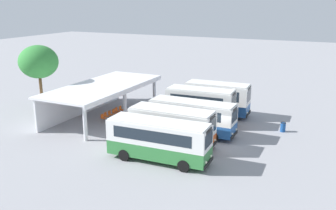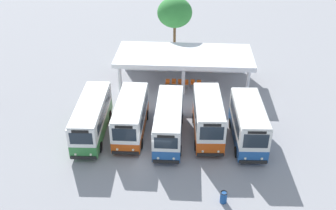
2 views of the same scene
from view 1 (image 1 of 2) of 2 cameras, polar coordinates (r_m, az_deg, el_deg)
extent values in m
plane|color=#939399|center=(32.45, 7.74, -5.63)|extent=(180.00, 180.00, 0.00)
cylinder|color=black|center=(28.43, 3.92, -7.71)|extent=(0.25, 0.91, 0.90)
cylinder|color=black|center=(26.65, 2.40, -9.34)|extent=(0.25, 0.91, 0.90)
cylinder|color=black|center=(30.24, -4.80, -6.25)|extent=(0.25, 0.91, 0.90)
cylinder|color=black|center=(28.58, -6.76, -7.65)|extent=(0.25, 0.91, 0.90)
cube|color=#337F3D|center=(28.20, -1.44, -6.83)|extent=(2.44, 7.87, 1.09)
cube|color=white|center=(27.71, -1.46, -4.27)|extent=(2.44, 7.87, 1.60)
cube|color=white|center=(27.43, -1.47, -2.58)|extent=(2.37, 7.64, 0.12)
cube|color=black|center=(27.07, 6.23, -8.84)|extent=(2.06, 0.17, 0.28)
cube|color=#1E2833|center=(26.40, 6.25, -5.28)|extent=(1.78, 0.11, 1.04)
cube|color=black|center=(26.18, 6.29, -4.00)|extent=(1.30, 0.10, 0.24)
cube|color=#1E2833|center=(28.66, -0.74, -3.47)|extent=(0.26, 6.24, 0.88)
cube|color=#1E2833|center=(26.83, -2.62, -4.85)|extent=(0.26, 6.24, 0.88)
sphere|color=#EAEACC|center=(27.47, 6.60, -7.77)|extent=(0.20, 0.20, 0.20)
sphere|color=#EAEACC|center=(26.43, 5.84, -8.73)|extent=(0.20, 0.20, 0.20)
cylinder|color=black|center=(31.47, 5.04, -5.36)|extent=(0.22, 0.90, 0.90)
cylinder|color=black|center=(29.56, 3.55, -6.75)|extent=(0.22, 0.90, 0.90)
cylinder|color=black|center=(33.12, -2.10, -4.22)|extent=(0.22, 0.90, 0.90)
cylinder|color=black|center=(31.31, -3.94, -5.45)|extent=(0.22, 0.90, 0.90)
cube|color=#D14C14|center=(31.15, 0.56, -4.75)|extent=(2.32, 7.07, 0.92)
cube|color=white|center=(30.71, 0.57, -2.41)|extent=(2.32, 7.07, 1.76)
cube|color=white|center=(30.43, 0.57, -0.72)|extent=(2.26, 6.86, 0.12)
cube|color=black|center=(30.07, 6.78, -6.29)|extent=(2.18, 0.11, 0.28)
cube|color=#1E2833|center=(29.48, 6.80, -3.20)|extent=(1.88, 0.06, 1.15)
cube|color=black|center=(29.26, 6.85, -1.88)|extent=(1.38, 0.06, 0.24)
cube|color=#1E2833|center=(31.72, 1.26, -1.72)|extent=(0.07, 5.65, 0.97)
cube|color=#1E2833|center=(29.76, -0.52, -2.91)|extent=(0.07, 5.65, 0.97)
sphere|color=#EAEACC|center=(30.51, 7.16, -5.34)|extent=(0.20, 0.20, 0.20)
sphere|color=#EAEACC|center=(29.40, 6.38, -6.15)|extent=(0.20, 0.20, 0.20)
cylinder|color=black|center=(34.12, 8.12, -3.77)|extent=(0.22, 0.90, 0.90)
cylinder|color=black|center=(32.25, 7.02, -4.89)|extent=(0.22, 0.90, 0.90)
cylinder|color=black|center=(35.72, 0.72, -2.70)|extent=(0.22, 0.90, 0.90)
cylinder|color=black|center=(33.94, -0.73, -3.70)|extent=(0.22, 0.90, 0.90)
cube|color=#23569E|center=(33.78, 3.72, -3.02)|extent=(2.20, 7.78, 1.04)
cube|color=silver|center=(33.39, 3.76, -0.91)|extent=(2.20, 7.78, 1.55)
cube|color=silver|center=(33.16, 3.78, 0.47)|extent=(2.14, 7.55, 0.12)
cube|color=black|center=(32.77, 10.11, -4.55)|extent=(2.06, 0.11, 0.28)
cube|color=#1E2833|center=(32.23, 10.17, -1.65)|extent=(1.78, 0.06, 1.01)
cube|color=black|center=(32.06, 10.23, -0.62)|extent=(1.30, 0.06, 0.24)
cube|color=#1E2833|center=(34.37, 4.27, -0.35)|extent=(0.06, 6.22, 0.85)
cube|color=#1E2833|center=(32.45, 2.90, -1.30)|extent=(0.06, 6.22, 0.85)
sphere|color=#EAEACC|center=(33.21, 10.39, -3.71)|extent=(0.20, 0.20, 0.20)
sphere|color=#EAEACC|center=(32.12, 9.83, -4.36)|extent=(0.20, 0.20, 0.20)
cylinder|color=black|center=(37.45, 8.40, -2.00)|extent=(0.27, 0.91, 0.90)
cylinder|color=black|center=(35.48, 7.54, -2.97)|extent=(0.27, 0.91, 0.90)
cylinder|color=black|center=(38.58, 2.53, -1.31)|extent=(0.27, 0.91, 0.90)
cylinder|color=black|center=(36.67, 1.39, -2.22)|extent=(0.27, 0.91, 0.90)
cube|color=#D14C14|center=(36.84, 4.95, -1.33)|extent=(2.57, 6.67, 1.18)
cube|color=silver|center=(36.42, 5.00, 0.93)|extent=(2.57, 6.67, 1.83)
cube|color=silver|center=(36.19, 5.04, 2.42)|extent=(2.49, 6.47, 0.12)
cube|color=black|center=(36.17, 9.94, -2.59)|extent=(2.13, 0.21, 0.28)
cube|color=#1E2833|center=(35.61, 10.02, 0.49)|extent=(1.83, 0.14, 1.19)
cube|color=black|center=(35.42, 10.08, 1.65)|extent=(1.34, 0.12, 0.24)
cube|color=#1E2833|center=(37.47, 5.37, 1.42)|extent=(0.31, 5.25, 1.01)
cube|color=#1E2833|center=(35.42, 4.31, 0.61)|extent=(0.31, 5.25, 1.01)
sphere|color=#EAEACC|center=(36.65, 10.16, -1.85)|extent=(0.20, 0.20, 0.20)
sphere|color=#EAEACC|center=(35.50, 9.73, -2.40)|extent=(0.20, 0.20, 0.20)
cylinder|color=black|center=(40.32, 10.71, -0.82)|extent=(0.26, 0.91, 0.90)
cylinder|color=black|center=(38.26, 9.98, -1.69)|extent=(0.26, 0.91, 0.90)
cylinder|color=black|center=(41.33, 5.15, -0.20)|extent=(0.26, 0.91, 0.90)
cylinder|color=black|center=(39.33, 4.15, -1.01)|extent=(0.26, 0.91, 0.90)
cube|color=#23569E|center=(39.63, 7.50, -0.27)|extent=(2.56, 6.71, 1.07)
cube|color=silver|center=(39.25, 7.57, 1.81)|extent=(2.56, 6.71, 1.90)
cube|color=silver|center=(39.02, 7.63, 3.25)|extent=(2.48, 6.51, 0.12)
cube|color=black|center=(39.02, 12.20, -1.35)|extent=(2.19, 0.19, 0.28)
cube|color=#1E2833|center=(38.52, 12.30, 1.39)|extent=(1.89, 0.12, 1.23)
cube|color=black|center=(38.34, 12.37, 2.52)|extent=(1.38, 0.10, 0.24)
cube|color=#1E2833|center=(40.33, 7.88, 2.25)|extent=(0.25, 5.30, 1.04)
cube|color=#1E2833|center=(38.20, 6.96, 1.52)|extent=(0.25, 5.30, 1.04)
sphere|color=#EAEACC|center=(39.53, 12.39, -0.67)|extent=(0.20, 0.20, 0.20)
sphere|color=#EAEACC|center=(38.34, 12.03, -1.16)|extent=(0.20, 0.20, 0.20)
cylinder|color=silver|center=(32.74, -12.61, -2.71)|extent=(0.36, 0.36, 3.20)
cylinder|color=silver|center=(37.79, -6.64, 0.05)|extent=(0.36, 0.36, 3.20)
cylinder|color=silver|center=(43.21, -2.12, 2.13)|extent=(0.36, 0.36, 3.20)
cube|color=white|center=(40.77, -12.98, 0.91)|extent=(13.72, 0.20, 3.20)
cube|color=white|center=(38.76, -9.93, 2.90)|extent=(14.22, 6.20, 0.20)
cube|color=white|center=(37.16, -6.05, 2.13)|extent=(14.22, 0.10, 0.28)
cylinder|color=slate|center=(37.65, -9.43, -2.32)|extent=(0.03, 0.03, 0.44)
cylinder|color=slate|center=(37.38, -9.73, -2.47)|extent=(0.03, 0.03, 0.44)
cylinder|color=slate|center=(37.84, -9.87, -2.24)|extent=(0.03, 0.03, 0.44)
cylinder|color=slate|center=(37.57, -10.18, -2.39)|extent=(0.03, 0.03, 0.44)
cube|color=#D85919|center=(37.54, -9.82, -2.00)|extent=(0.44, 0.44, 0.04)
cube|color=#D85919|center=(37.59, -10.08, -1.67)|extent=(0.44, 0.04, 0.40)
cylinder|color=slate|center=(38.22, -8.98, -2.02)|extent=(0.03, 0.03, 0.44)
cylinder|color=slate|center=(37.94, -9.27, -2.17)|extent=(0.03, 0.03, 0.44)
cylinder|color=slate|center=(38.41, -9.41, -1.95)|extent=(0.03, 0.03, 0.44)
cylinder|color=slate|center=(38.13, -9.71, -2.10)|extent=(0.03, 0.03, 0.44)
cube|color=#D85919|center=(38.10, -9.36, -1.72)|extent=(0.44, 0.44, 0.04)
cube|color=#D85919|center=(38.15, -9.62, -1.39)|extent=(0.44, 0.04, 0.40)
cylinder|color=slate|center=(38.71, -8.36, -1.77)|extent=(0.03, 0.03, 0.44)
cylinder|color=slate|center=(38.43, -8.65, -1.91)|extent=(0.03, 0.03, 0.44)
cylinder|color=slate|center=(38.90, -8.80, -1.70)|extent=(0.03, 0.03, 0.44)
cylinder|color=slate|center=(38.62, -9.09, -1.84)|extent=(0.03, 0.03, 0.44)
cube|color=#D85919|center=(38.59, -8.74, -1.46)|extent=(0.44, 0.44, 0.04)
cube|color=#D85919|center=(38.64, -9.00, -1.14)|extent=(0.44, 0.04, 0.40)
cylinder|color=slate|center=(39.21, -7.76, -1.52)|extent=(0.03, 0.03, 0.44)
cylinder|color=slate|center=(38.93, -8.04, -1.65)|extent=(0.03, 0.03, 0.44)
cylinder|color=slate|center=(39.39, -8.19, -1.45)|extent=(0.03, 0.03, 0.44)
cylinder|color=slate|center=(39.11, -8.47, -1.59)|extent=(0.03, 0.03, 0.44)
cube|color=#D85919|center=(39.09, -8.13, -1.21)|extent=(0.44, 0.44, 0.04)
cube|color=#D85919|center=(39.14, -8.39, -0.90)|extent=(0.44, 0.04, 0.40)
cylinder|color=slate|center=(39.78, -7.34, -1.25)|extent=(0.03, 0.03, 0.44)
cylinder|color=slate|center=(39.50, -7.61, -1.38)|extent=(0.03, 0.03, 0.44)
cylinder|color=slate|center=(39.96, -7.77, -1.18)|extent=(0.03, 0.03, 0.44)
cylinder|color=slate|center=(39.68, -8.04, -1.32)|extent=(0.03, 0.03, 0.44)
cube|color=#D85919|center=(39.66, -7.70, -0.95)|extent=(0.44, 0.44, 0.04)
cube|color=#D85919|center=(39.71, -7.95, -0.64)|extent=(0.44, 0.04, 0.40)
cylinder|color=slate|center=(40.28, -6.76, -1.01)|extent=(0.03, 0.03, 0.44)
cylinder|color=slate|center=(40.00, -7.02, -1.14)|extent=(0.03, 0.03, 0.44)
cylinder|color=slate|center=(40.46, -7.18, -0.95)|extent=(0.03, 0.03, 0.44)
cylinder|color=slate|center=(40.18, -7.45, -1.08)|extent=(0.03, 0.03, 0.44)
cube|color=#D85919|center=(40.16, -7.11, -0.72)|extent=(0.44, 0.44, 0.04)
cube|color=#D85919|center=(40.21, -7.36, -0.41)|extent=(0.44, 0.04, 0.40)
cylinder|color=brown|center=(42.55, -18.83, 1.60)|extent=(0.32, 0.32, 3.96)
ellipsoid|color=#338438|center=(41.88, -19.26, 6.29)|extent=(4.13, 4.13, 3.51)
cylinder|color=#19478C|center=(36.08, 17.22, -3.29)|extent=(0.48, 0.48, 0.85)
torus|color=black|center=(35.94, 17.28, -2.62)|extent=(0.49, 0.49, 0.06)
camera|label=2|loc=(35.76, 55.26, 21.84)|focal=41.24mm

